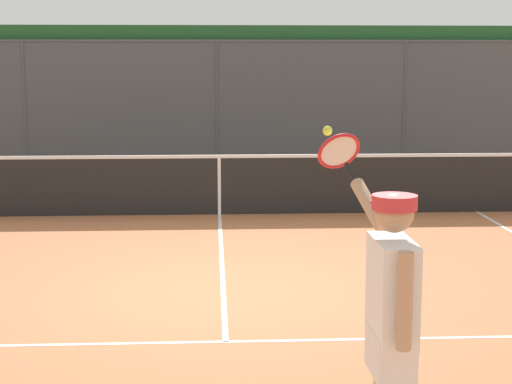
% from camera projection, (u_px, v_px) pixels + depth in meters
% --- Properties ---
extents(ground_plane, '(60.00, 60.00, 0.00)m').
position_uv_depth(ground_plane, '(223.00, 294.00, 8.75)').
color(ground_plane, '#B76B42').
extents(court_line_markings, '(8.46, 11.05, 0.01)m').
position_uv_depth(court_line_markings, '(226.00, 352.00, 7.00)').
color(court_line_markings, white).
rests_on(court_line_markings, ground).
extents(fence_backdrop, '(19.56, 1.37, 3.20)m').
position_uv_depth(fence_backdrop, '(217.00, 99.00, 18.58)').
color(fence_backdrop, '#474C51').
rests_on(fence_backdrop, ground).
extents(tennis_net, '(10.87, 0.09, 1.07)m').
position_uv_depth(tennis_net, '(219.00, 184.00, 13.15)').
color(tennis_net, '#2D2D2D').
rests_on(tennis_net, ground).
extents(tennis_player, '(0.47, 1.42, 2.02)m').
position_uv_depth(tennis_player, '(390.00, 316.00, 4.68)').
color(tennis_player, silver).
rests_on(tennis_player, ground).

